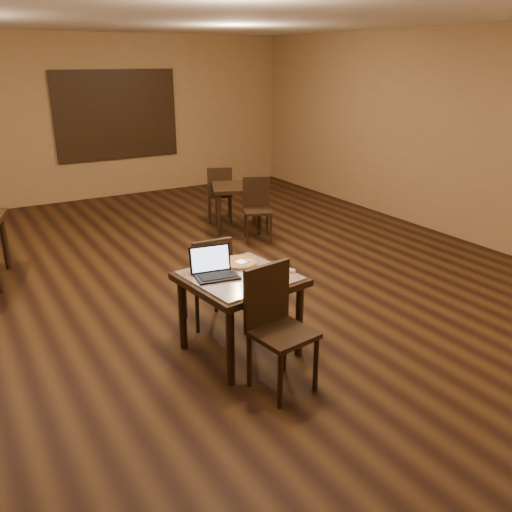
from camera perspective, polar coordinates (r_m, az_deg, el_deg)
ground at (r=6.56m, az=-4.65°, el=-2.95°), size 10.00×10.00×0.00m
wall_back at (r=10.81m, az=-17.08°, el=13.64°), size 8.00×0.02×3.00m
wall_right at (r=8.63m, az=20.14°, el=11.87°), size 0.02×10.00×3.00m
ceiling at (r=6.05m, az=-5.52°, el=24.19°), size 8.00×10.00×0.02m
mural at (r=10.90m, az=-14.45°, el=14.19°), size 2.34×0.05×1.64m
tiled_table at (r=4.82m, az=-1.72°, el=-3.13°), size 1.03×1.03×0.76m
chair_main_near at (r=4.37m, az=2.07°, el=-6.81°), size 0.51×0.51×1.03m
chair_main_far at (r=5.38m, az=-4.96°, el=-2.16°), size 0.43×0.43×0.94m
laptop at (r=4.76m, az=-4.48°, el=-1.29°), size 0.41×0.34×0.25m
plate at (r=4.74m, az=1.66°, el=-2.09°), size 0.29×0.29×0.02m
pizza_slice at (r=4.73m, az=1.66°, el=-1.94°), size 0.22×0.22×0.02m
pizza_pan at (r=5.03m, az=-1.87°, el=-0.81°), size 0.35×0.35×0.01m
pizza_whole at (r=5.02m, az=-1.87°, el=-0.65°), size 0.35×0.35×0.02m
spatula at (r=5.01m, az=-1.56°, el=-0.59°), size 0.18×0.25×0.01m
napkin_roll at (r=4.86m, az=3.20°, el=-1.40°), size 0.11×0.18×0.04m
other_table_a at (r=8.46m, az=-1.98°, el=6.64°), size 1.00×1.00×0.71m
other_table_a_chair_near at (r=8.04m, az=0.10°, el=5.40°), size 0.52×0.52×0.92m
other_table_a_chair_far at (r=8.93m, az=-3.85°, el=6.85°), size 0.52×0.52×0.92m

